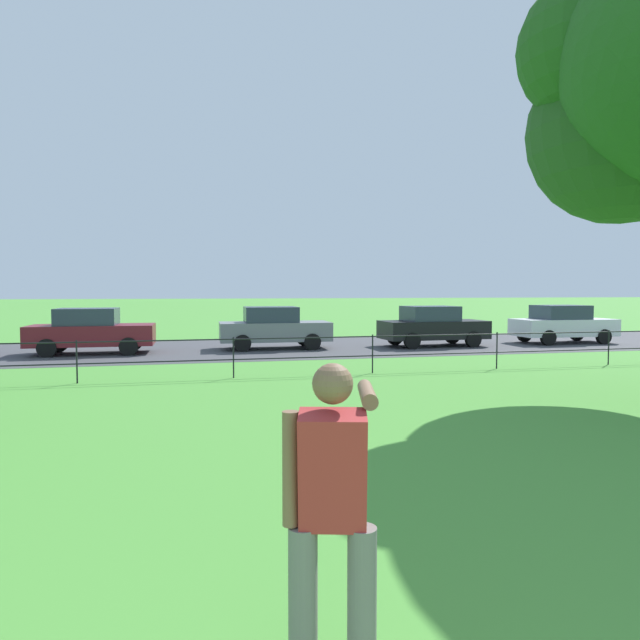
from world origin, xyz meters
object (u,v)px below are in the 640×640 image
at_px(person_thrower, 332,511).
at_px(car_white_center, 563,324).
at_px(car_black_far_right, 432,326).
at_px(car_grey_far_left, 274,328).
at_px(car_maroon_right, 91,331).

height_order(person_thrower, car_white_center, person_thrower).
bearing_deg(car_black_far_right, person_thrower, -116.14).
bearing_deg(person_thrower, car_grey_far_left, 82.53).
distance_m(car_maroon_right, car_black_far_right, 12.28).
bearing_deg(person_thrower, car_black_far_right, 63.86).
bearing_deg(car_black_far_right, car_grey_far_left, 175.41).
bearing_deg(car_white_center, car_black_far_right, -179.75).
height_order(person_thrower, car_grey_far_left, person_thrower).
relative_size(car_maroon_right, car_black_far_right, 0.99).
distance_m(person_thrower, car_maroon_right, 17.65).
bearing_deg(car_maroon_right, car_grey_far_left, 2.33).
bearing_deg(car_white_center, person_thrower, -129.57).
bearing_deg(person_thrower, car_maroon_right, 102.92).
xyz_separation_m(car_grey_far_left, car_black_far_right, (6.04, -0.49, 0.00)).
relative_size(person_thrower, car_maroon_right, 0.44).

